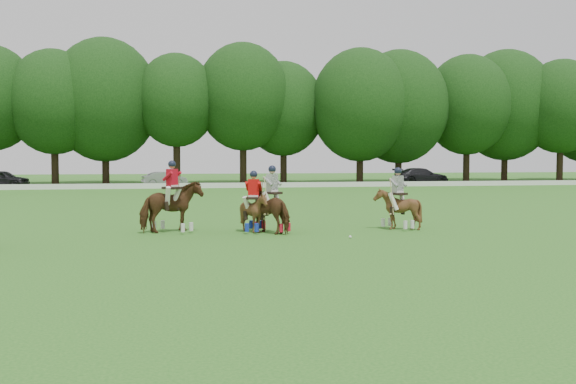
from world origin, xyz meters
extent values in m
plane|color=#23601B|center=(0.00, 0.00, 0.00)|extent=(180.00, 180.00, 0.00)
cylinder|color=black|center=(-11.63, 48.49, 2.32)|extent=(0.70, 0.70, 4.64)
ellipsoid|color=black|center=(-11.63, 48.49, 7.95)|extent=(8.80, 8.80, 10.13)
cylinder|color=black|center=(-6.99, 49.52, 2.16)|extent=(0.70, 0.70, 4.31)
ellipsoid|color=black|center=(-6.99, 49.52, 8.31)|extent=(10.67, 10.67, 12.27)
cylinder|color=black|center=(-0.04, 48.00, 2.62)|extent=(0.70, 0.70, 5.24)
ellipsoid|color=black|center=(-0.04, 48.00, 8.26)|extent=(8.06, 8.06, 9.26)
cylinder|color=black|center=(6.63, 48.24, 2.59)|extent=(0.70, 0.70, 5.19)
ellipsoid|color=black|center=(6.63, 48.24, 8.75)|extent=(9.50, 9.50, 10.92)
cylinder|color=black|center=(11.06, 49.62, 2.24)|extent=(0.70, 0.70, 4.48)
ellipsoid|color=black|center=(11.06, 49.62, 7.71)|extent=(8.60, 8.60, 9.89)
cylinder|color=black|center=(18.54, 46.82, 2.11)|extent=(0.70, 0.70, 4.21)
ellipsoid|color=black|center=(18.54, 46.82, 8.00)|extent=(10.11, 10.11, 11.63)
cylinder|color=black|center=(23.25, 48.17, 2.03)|extent=(0.70, 0.70, 4.07)
ellipsoid|color=black|center=(23.25, 48.17, 7.99)|extent=(10.46, 10.46, 12.03)
cylinder|color=black|center=(31.16, 48.38, 2.40)|extent=(0.70, 0.70, 4.79)
ellipsoid|color=black|center=(31.16, 48.38, 8.35)|extent=(9.47, 9.47, 10.89)
cylinder|color=black|center=(36.59, 49.92, 2.22)|extent=(0.70, 0.70, 4.44)
ellipsoid|color=black|center=(36.59, 49.92, 8.51)|extent=(10.84, 10.84, 12.47)
cylinder|color=black|center=(41.42, 46.74, 2.43)|extent=(0.70, 0.70, 4.86)
ellipsoid|color=black|center=(41.42, 46.74, 8.21)|extent=(8.94, 8.94, 10.28)
cube|color=white|center=(0.00, 38.00, 0.22)|extent=(120.00, 0.10, 0.44)
imported|color=black|center=(-15.07, 42.50, 0.76)|extent=(4.78, 2.79, 1.53)
imported|color=gray|center=(-1.27, 42.50, 0.66)|extent=(4.17, 2.13, 1.31)
imported|color=black|center=(23.48, 42.50, 0.79)|extent=(5.54, 2.49, 1.58)
imported|color=#482813|center=(-1.15, 5.37, 0.87)|extent=(2.27, 2.28, 1.75)
cube|color=black|center=(-1.15, 5.37, 1.52)|extent=(0.71, 0.70, 0.08)
cylinder|color=tan|center=(-0.95, 5.59, 1.44)|extent=(0.17, 0.17, 1.29)
imported|color=#482813|center=(1.56, 4.88, 0.68)|extent=(1.39, 1.48, 1.36)
cube|color=black|center=(1.56, 4.88, 1.17)|extent=(0.58, 0.66, 0.08)
cylinder|color=tan|center=(1.84, 4.80, 1.09)|extent=(0.09, 0.21, 1.29)
imported|color=#482813|center=(2.16, 4.67, 0.78)|extent=(1.80, 1.97, 1.56)
cube|color=black|center=(2.16, 4.67, 1.35)|extent=(0.69, 0.71, 0.08)
cylinder|color=tan|center=(1.92, 4.49, 1.27)|extent=(0.15, 0.18, 1.29)
imported|color=#482813|center=(6.67, 4.78, 0.73)|extent=(1.64, 1.71, 1.46)
cube|color=black|center=(6.67, 4.78, 1.27)|extent=(0.64, 0.70, 0.08)
cylinder|color=tan|center=(6.40, 4.65, 1.19)|extent=(0.12, 0.20, 1.29)
sphere|color=white|center=(4.31, 2.70, 0.04)|extent=(0.09, 0.09, 0.09)
camera|label=1|loc=(-1.48, -16.59, 2.51)|focal=40.00mm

